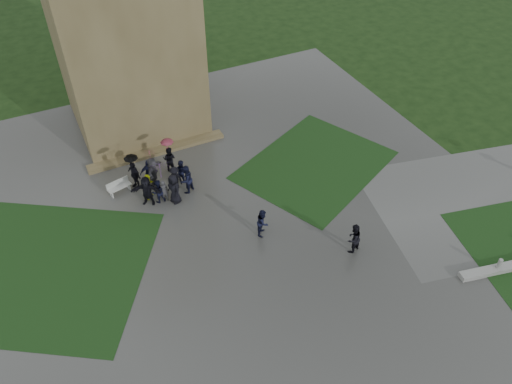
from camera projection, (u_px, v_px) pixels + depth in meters
name	position (u px, v px, depth m)	size (l,w,h in m)	color
ground	(222.00, 267.00, 25.25)	(120.00, 120.00, 0.00)	black
plaza	(207.00, 241.00, 26.58)	(34.00, 34.00, 0.02)	#393A37
lawn_inset_left	(36.00, 269.00, 25.13)	(11.00, 9.00, 0.01)	black
lawn_inset_right	(315.00, 165.00, 31.35)	(9.00, 7.00, 0.01)	black
tower_plinth	(157.00, 151.00, 32.26)	(9.00, 0.80, 0.22)	brown
bench	(119.00, 187.00, 29.19)	(1.46, 0.75, 0.81)	#B5B6B1
visitor_cluster	(157.00, 176.00, 28.82)	(3.78, 3.82, 2.71)	black
pedestrian_mid	(263.00, 222.00, 26.44)	(0.81, 0.46, 1.66)	black
pedestrian_near	(353.00, 238.00, 25.47)	(0.87, 0.50, 1.79)	black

